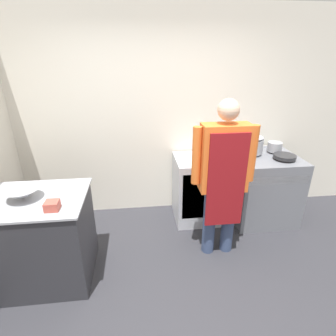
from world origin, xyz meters
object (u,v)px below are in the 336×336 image
at_px(mixing_bowl, 22,194).
at_px(plastic_tub, 52,206).
at_px(sauce_pot, 275,147).
at_px(stove, 262,188).
at_px(stock_pot, 250,144).
at_px(fridge_unit, 197,189).
at_px(saute_pan, 285,156).
at_px(person_cook, 223,172).

height_order(mixing_bowl, plastic_tub, mixing_bowl).
bearing_deg(plastic_tub, sauce_pot, 24.28).
height_order(stove, stock_pot, stock_pot).
xyz_separation_m(fridge_unit, stock_pot, (0.69, 0.04, 0.60)).
relative_size(stock_pot, saute_pan, 1.20).
height_order(saute_pan, sauce_pot, sauce_pot).
relative_size(plastic_tub, stock_pot, 0.34).
height_order(mixing_bowl, saute_pan, mixing_bowl).
xyz_separation_m(mixing_bowl, plastic_tub, (0.31, -0.21, -0.01)).
distance_m(fridge_unit, person_cook, 0.91).
bearing_deg(stock_pot, plastic_tub, -152.42).
height_order(fridge_unit, mixing_bowl, mixing_bowl).
bearing_deg(stove, fridge_unit, 173.66).
bearing_deg(person_cook, fridge_unit, 97.10).
bearing_deg(stock_pot, saute_pan, -37.50).
bearing_deg(plastic_tub, stove, 23.05).
distance_m(stock_pot, saute_pan, 0.45).
height_order(person_cook, saute_pan, person_cook).
height_order(plastic_tub, saute_pan, plastic_tub).
bearing_deg(person_cook, stock_pot, 51.45).
bearing_deg(mixing_bowl, plastic_tub, -34.09).
bearing_deg(stove, mixing_bowl, -163.46).
xyz_separation_m(mixing_bowl, stock_pot, (2.50, 0.93, 0.08)).
height_order(stock_pot, sauce_pot, stock_pot).
height_order(fridge_unit, stock_pot, stock_pot).
height_order(plastic_tub, stock_pot, stock_pot).
relative_size(stock_pot, sauce_pot, 1.78).
xyz_separation_m(fridge_unit, mixing_bowl, (-1.81, -0.90, 0.52)).
distance_m(plastic_tub, saute_pan, 2.69).
bearing_deg(saute_pan, person_cook, -152.69).
bearing_deg(plastic_tub, stock_pot, 27.58).
relative_size(stove, stock_pot, 2.82).
xyz_separation_m(mixing_bowl, sauce_pot, (2.85, 0.93, 0.03)).
distance_m(stove, stock_pot, 0.63).
distance_m(mixing_bowl, stock_pot, 2.67).
xyz_separation_m(person_cook, mixing_bowl, (-1.90, -0.18, -0.04)).
relative_size(fridge_unit, person_cook, 0.51).
bearing_deg(fridge_unit, stove, -6.34).
xyz_separation_m(fridge_unit, sauce_pot, (1.04, 0.04, 0.54)).
bearing_deg(stock_pot, mixing_bowl, -159.58).
xyz_separation_m(stock_pot, sauce_pot, (0.35, 0.00, -0.06)).
height_order(stove, sauce_pot, sauce_pot).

